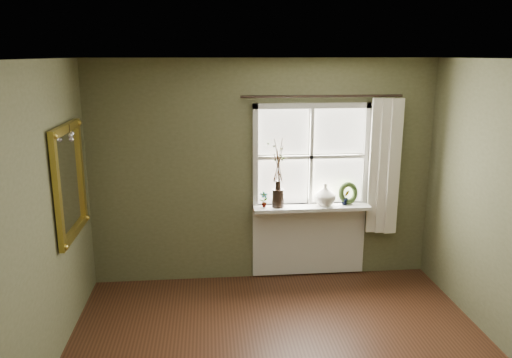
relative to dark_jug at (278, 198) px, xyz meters
The scene contains 14 objects.
ceiling 2.65m from the dark_jug, 94.11° to the right, with size 4.50×4.50×0.00m, color silver.
wall_back 0.36m from the dark_jug, 130.21° to the left, with size 4.00×0.10×2.60m, color #5E603F.
wall_left 3.07m from the dark_jug, 136.09° to the right, with size 0.10×4.50×2.60m, color #5E603F.
window_frame 0.61m from the dark_jug, 15.28° to the left, with size 1.36×0.06×1.24m.
window_sill 0.42m from the dark_jug, ahead, with size 1.36×0.26×0.04m, color silver.
window_apron 0.70m from the dark_jug, 15.46° to the left, with size 1.36×0.04×0.88m, color silver.
dark_jug is the anchor object (origin of this frame).
cream_vase 0.56m from the dark_jug, ahead, with size 0.25×0.25×0.26m, color beige.
wreath 0.84m from the dark_jug, ahead, with size 0.27×0.27×0.06m, color #2F421D.
potted_plant_left 0.16m from the dark_jug, behind, with size 0.10×0.07×0.18m, color #2F421D.
potted_plant_right 0.80m from the dark_jug, ahead, with size 0.10×0.08×0.18m, color #2F421D.
curtain 1.28m from the dark_jug, ahead, with size 0.36×0.12×1.59m, color silver.
curtain_rod 1.26m from the dark_jug, ahead, with size 0.03×0.03×1.84m, color black.
gilt_mirror 2.27m from the dark_jug, 161.59° to the right, with size 0.10×0.92×1.10m.
Camera 1 is at (-0.63, -3.35, 2.64)m, focal length 35.00 mm.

